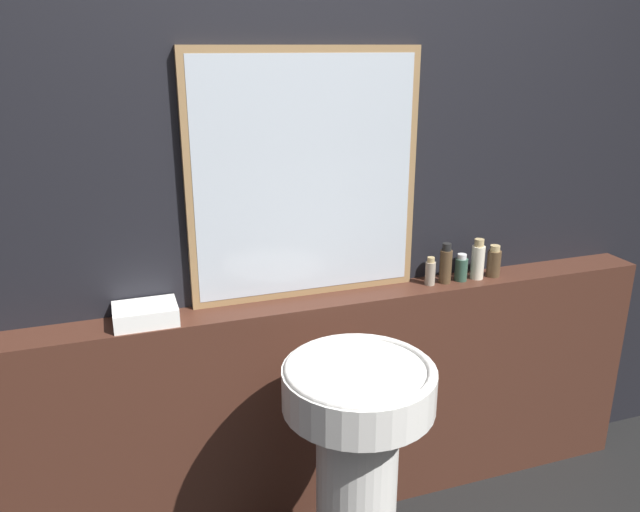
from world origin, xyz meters
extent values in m
cube|color=black|center=(0.00, 1.60, 1.25)|extent=(8.00, 0.06, 2.50)
cube|color=#422319|center=(0.00, 1.49, 0.45)|extent=(2.71, 0.16, 0.91)
cylinder|color=silver|center=(-0.04, 1.05, 0.37)|extent=(0.26, 0.26, 0.73)
cylinder|color=silver|center=(-0.04, 1.05, 0.80)|extent=(0.47, 0.47, 0.13)
torus|color=silver|center=(-0.04, 1.05, 0.86)|extent=(0.45, 0.45, 0.02)
cube|color=#937047|center=(-0.04, 1.56, 1.34)|extent=(0.83, 0.03, 0.87)
cube|color=#B2BCC6|center=(-0.04, 1.55, 1.34)|extent=(0.78, 0.02, 0.82)
cube|color=white|center=(-0.62, 1.49, 0.94)|extent=(0.21, 0.15, 0.06)
cylinder|color=gray|center=(0.43, 1.49, 0.95)|extent=(0.04, 0.04, 0.09)
cylinder|color=tan|center=(0.43, 1.49, 1.01)|extent=(0.03, 0.03, 0.02)
cylinder|color=#4C3823|center=(0.50, 1.49, 0.97)|extent=(0.05, 0.05, 0.13)
cylinder|color=black|center=(0.50, 1.49, 1.05)|extent=(0.03, 0.03, 0.03)
cylinder|color=#2D4C3D|center=(0.57, 1.49, 0.95)|extent=(0.05, 0.05, 0.09)
cylinder|color=silver|center=(0.57, 1.49, 1.01)|extent=(0.03, 0.03, 0.02)
cylinder|color=beige|center=(0.64, 1.49, 0.97)|extent=(0.05, 0.05, 0.13)
cylinder|color=tan|center=(0.64, 1.49, 1.05)|extent=(0.04, 0.04, 0.03)
cylinder|color=#4C3823|center=(0.71, 1.49, 0.96)|extent=(0.05, 0.05, 0.10)
cylinder|color=tan|center=(0.71, 1.49, 1.02)|extent=(0.04, 0.04, 0.02)
camera|label=1|loc=(-0.69, -0.47, 1.77)|focal=35.00mm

